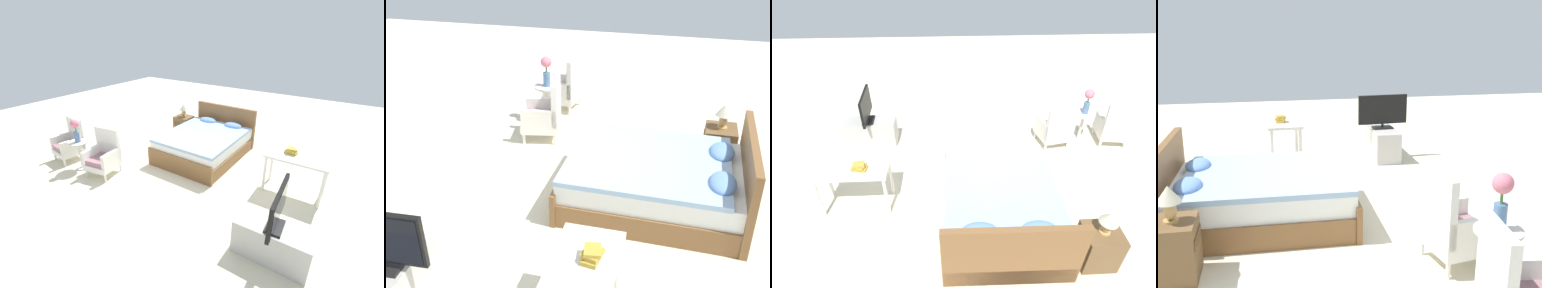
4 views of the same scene
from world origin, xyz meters
The scene contains 12 objects.
ground_plane centered at (0.00, 0.00, 0.00)m, with size 16.00×16.00×0.00m, color beige.
bed centered at (-0.08, 1.13, 0.30)m, with size 1.60×2.07×0.96m.
armchair_by_window_left centered at (-2.52, -0.67, 0.37)m, with size 0.60×0.60×0.92m.
armchair_by_window_right centered at (-1.38, -0.67, 0.37)m, with size 0.63×0.63×0.92m.
side_table centered at (-1.95, -0.82, 0.38)m, with size 0.40×0.40×0.61m.
flower_vase centered at (-1.95, -0.82, 0.90)m, with size 0.17×0.17×0.48m.
nightstand centered at (-1.18, 1.82, 0.27)m, with size 0.44×0.41×0.55m.
table_lamp centered at (-1.18, 1.83, 0.76)m, with size 0.22×0.22×0.33m.
tv_stand centered at (2.11, -0.91, 0.25)m, with size 0.96×0.40×0.49m.
tv_flatscreen centered at (2.11, -0.91, 0.78)m, with size 0.22×0.83×0.56m.
vanity_desk centered at (1.98, 0.71, 0.62)m, with size 1.04×0.52×0.72m.
book_stack centered at (1.84, 0.77, 0.77)m, with size 0.22×0.17×0.10m.
Camera 1 is at (2.60, -3.50, 2.75)m, focal length 24.00 mm.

